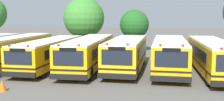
{
  "coord_description": "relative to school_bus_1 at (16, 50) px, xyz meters",
  "views": [
    {
      "loc": [
        5.91,
        -22.06,
        4.52
      ],
      "look_at": [
        2.01,
        0.0,
        1.6
      ],
      "focal_mm": 43.46,
      "sensor_mm": 36.0,
      "label": 1
    }
  ],
  "objects": [
    {
      "name": "school_bus_2",
      "position": [
        3.17,
        0.17,
        -0.12
      ],
      "size": [
        2.64,
        11.15,
        2.54
      ],
      "rotation": [
        0.0,
        0.0,
        3.13
      ],
      "color": "#EAA80C",
      "rests_on": "ground_plane"
    },
    {
      "name": "school_bus_3",
      "position": [
        6.56,
        0.31,
        -0.05
      ],
      "size": [
        2.83,
        11.69,
        2.68
      ],
      "rotation": [
        0.0,
        0.0,
        3.17
      ],
      "color": "#EAA80C",
      "rests_on": "ground_plane"
    },
    {
      "name": "school_bus_5",
      "position": [
        13.33,
        0.18,
        -0.03
      ],
      "size": [
        2.71,
        10.23,
        2.72
      ],
      "rotation": [
        0.0,
        0.0,
        3.13
      ],
      "color": "#EAA80C",
      "rests_on": "ground_plane"
    },
    {
      "name": "tree_2",
      "position": [
        9.48,
        11.46,
        1.97
      ],
      "size": [
        3.58,
        3.58,
        5.21
      ],
      "color": "#4C3823",
      "rests_on": "ground_plane"
    },
    {
      "name": "school_bus_4",
      "position": [
        9.87,
        0.06,
        -0.04
      ],
      "size": [
        2.75,
        9.63,
        2.71
      ],
      "rotation": [
        0.0,
        0.0,
        3.12
      ],
      "color": "yellow",
      "rests_on": "ground_plane"
    },
    {
      "name": "ground_plane",
      "position": [
        6.61,
        0.14,
        -1.46
      ],
      "size": [
        160.0,
        160.0,
        0.0
      ],
      "primitive_type": "plane",
      "color": "#595651"
    },
    {
      "name": "traffic_cone",
      "position": [
        3.31,
        -7.52,
        -1.13
      ],
      "size": [
        0.5,
        0.5,
        0.66
      ],
      "primitive_type": "cone",
      "color": "#EA5914",
      "rests_on": "ground_plane"
    },
    {
      "name": "school_bus_1",
      "position": [
        0.0,
        0.0,
        0.0
      ],
      "size": [
        2.58,
        10.3,
        2.78
      ],
      "rotation": [
        0.0,
        0.0,
        3.12
      ],
      "color": "yellow",
      "rests_on": "ground_plane"
    },
    {
      "name": "school_bus_6",
      "position": [
        16.6,
        0.08,
        -0.06
      ],
      "size": [
        2.72,
        11.46,
        2.67
      ],
      "rotation": [
        0.0,
        0.0,
        3.17
      ],
      "color": "yellow",
      "rests_on": "ground_plane"
    },
    {
      "name": "tree_1",
      "position": [
        3.3,
        10.73,
        2.84
      ],
      "size": [
        5.07,
        5.07,
        6.72
      ],
      "color": "#4C3823",
      "rests_on": "ground_plane"
    }
  ]
}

